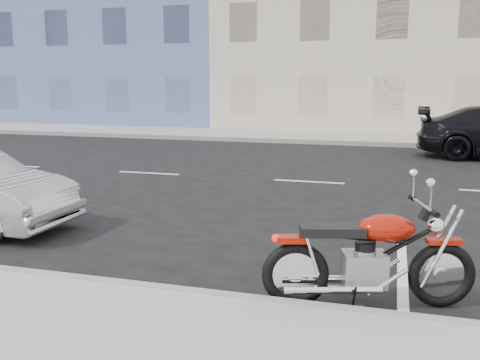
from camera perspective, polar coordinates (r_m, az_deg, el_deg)
The scene contains 6 objects.
ground at distance 12.14m, azimuth 16.73°, elevation -0.68°, with size 120.00×120.00×0.00m, color black.
sidewalk_far at distance 21.29m, azimuth 3.02°, elevation 4.76°, with size 80.00×3.40×0.15m, color gray.
curb_far at distance 19.64m, azimuth 1.88°, elevation 4.27°, with size 80.00×0.12×0.16m, color gray.
bldg_blue at distance 31.69m, azimuth -10.35°, elevation 18.25°, with size 12.00×12.00×13.00m, color #516394.
bldg_cream at distance 28.47m, azimuth 13.02°, elevation 17.49°, with size 12.00×12.00×11.50m, color beige.
motorcycle at distance 5.88m, azimuth 21.05°, elevation -8.02°, with size 2.13×0.91×1.10m.
Camera 1 is at (-0.18, -11.91, 2.33)m, focal length 40.00 mm.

